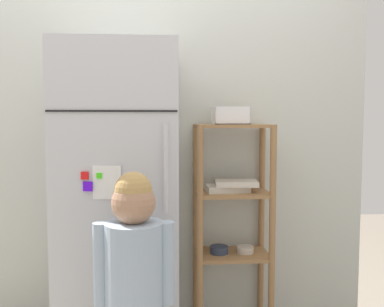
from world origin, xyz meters
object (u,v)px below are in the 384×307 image
(refrigerator, at_px, (120,200))
(fruit_bin, at_px, (231,117))
(child_standing, at_px, (134,270))
(pantry_shelf_unit, at_px, (232,208))

(refrigerator, bearing_deg, fruit_bin, 13.88)
(refrigerator, distance_m, child_standing, 0.58)
(pantry_shelf_unit, bearing_deg, fruit_bin, -148.61)
(fruit_bin, bearing_deg, refrigerator, -166.12)
(child_standing, xyz_separation_m, fruit_bin, (0.50, 0.69, 0.61))
(child_standing, bearing_deg, fruit_bin, 54.22)
(refrigerator, bearing_deg, pantry_shelf_unit, 14.23)
(pantry_shelf_unit, bearing_deg, refrigerator, -165.77)
(child_standing, bearing_deg, pantry_shelf_unit, 53.88)
(child_standing, relative_size, pantry_shelf_unit, 0.85)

